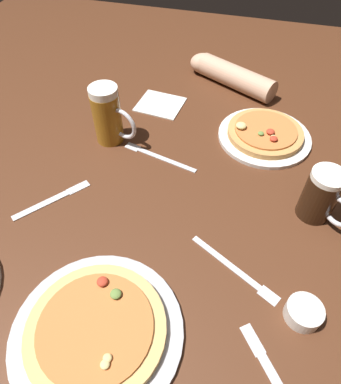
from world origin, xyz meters
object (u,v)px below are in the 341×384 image
(ramekin_sauce, at_px, (304,312))
(fork_left, at_px, (158,156))
(pizza_plate_near, at_px, (97,330))
(pizza_plate_far, at_px, (264,134))
(beer_mug_dark, at_px, (322,196))
(knife_right, at_px, (52,199))
(beer_mug_amber, at_px, (108,116))
(diner_arm, at_px, (228,74))
(fork_spare, at_px, (235,269))
(napkin_folded, at_px, (160,104))

(ramekin_sauce, xyz_separation_m, fork_left, (-0.41, 0.38, -0.01))
(pizza_plate_near, relative_size, pizza_plate_far, 1.20)
(beer_mug_dark, bearing_deg, knife_right, -168.59)
(pizza_plate_far, distance_m, beer_mug_amber, 0.47)
(beer_mug_dark, relative_size, knife_right, 0.78)
(diner_arm, bearing_deg, beer_mug_dark, -60.59)
(beer_mug_dark, relative_size, fork_spare, 0.65)
(diner_arm, bearing_deg, napkin_folded, -135.63)
(pizza_plate_near, height_order, knife_right, pizza_plate_near)
(pizza_plate_far, bearing_deg, fork_left, -149.88)
(napkin_folded, xyz_separation_m, fork_left, (0.07, -0.25, -0.00))
(pizza_plate_near, height_order, napkin_folded, pizza_plate_near)
(pizza_plate_far, relative_size, beer_mug_amber, 1.59)
(ramekin_sauce, xyz_separation_m, napkin_folded, (-0.48, 0.63, -0.01))
(beer_mug_dark, distance_m, diner_arm, 0.63)
(pizza_plate_far, distance_m, fork_spare, 0.48)
(ramekin_sauce, bearing_deg, beer_mug_amber, 144.12)
(napkin_folded, bearing_deg, knife_right, -107.27)
(beer_mug_dark, distance_m, knife_right, 0.67)
(beer_mug_dark, xyz_separation_m, knife_right, (-0.66, -0.13, -0.07))
(pizza_plate_far, distance_m, knife_right, 0.65)
(napkin_folded, distance_m, diner_arm, 0.28)
(ramekin_sauce, height_order, napkin_folded, ramekin_sauce)
(napkin_folded, distance_m, fork_left, 0.26)
(napkin_folded, bearing_deg, diner_arm, 44.37)
(pizza_plate_near, bearing_deg, knife_right, 131.16)
(fork_left, distance_m, knife_right, 0.32)
(beer_mug_dark, height_order, knife_right, beer_mug_dark)
(pizza_plate_near, distance_m, knife_right, 0.38)
(knife_right, bearing_deg, ramekin_sauce, -12.89)
(beer_mug_dark, bearing_deg, pizza_plate_far, 119.03)
(pizza_plate_near, distance_m, beer_mug_dark, 0.59)
(pizza_plate_near, relative_size, ramekin_sauce, 4.60)
(fork_spare, bearing_deg, fork_left, 131.43)
(pizza_plate_near, height_order, ramekin_sauce, pizza_plate_near)
(pizza_plate_far, bearing_deg, beer_mug_amber, -164.18)
(ramekin_sauce, bearing_deg, napkin_folded, 127.54)
(ramekin_sauce, height_order, fork_left, ramekin_sauce)
(pizza_plate_far, distance_m, napkin_folded, 0.37)
(beer_mug_amber, distance_m, fork_left, 0.19)
(pizza_plate_near, relative_size, fork_spare, 1.58)
(knife_right, bearing_deg, beer_mug_dark, 11.41)
(beer_mug_dark, relative_size, napkin_folded, 0.94)
(fork_left, relative_size, diner_arm, 0.70)
(ramekin_sauce, relative_size, knife_right, 0.41)
(pizza_plate_near, bearing_deg, beer_mug_amber, 108.97)
(ramekin_sauce, bearing_deg, fork_spare, 154.66)
(beer_mug_amber, height_order, ramekin_sauce, beer_mug_amber)
(napkin_folded, xyz_separation_m, diner_arm, (0.20, 0.19, 0.03))
(beer_mug_dark, xyz_separation_m, diner_arm, (-0.31, 0.55, -0.03))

